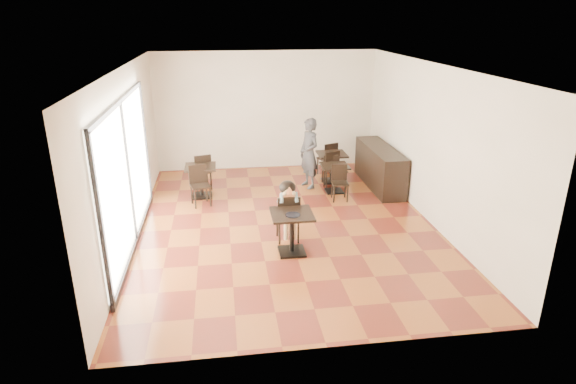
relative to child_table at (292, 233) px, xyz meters
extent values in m
cube|color=brown|center=(0.07, 1.30, -0.39)|extent=(6.00, 8.00, 0.01)
cube|color=white|center=(0.07, 1.30, 2.81)|extent=(6.00, 8.00, 0.01)
cube|color=white|center=(0.07, 5.30, 1.21)|extent=(6.00, 0.01, 3.20)
cube|color=white|center=(0.07, -2.70, 1.21)|extent=(6.00, 0.01, 3.20)
cube|color=white|center=(-2.93, 1.30, 1.21)|extent=(0.01, 8.00, 3.20)
cube|color=white|center=(3.07, 1.30, 1.21)|extent=(0.01, 8.00, 3.20)
cube|color=white|center=(-2.90, 0.80, 1.01)|extent=(0.04, 4.50, 2.60)
cylinder|color=black|center=(0.00, -0.10, 0.40)|extent=(0.27, 0.27, 0.02)
imported|color=#393A3F|center=(0.94, 3.48, 0.48)|extent=(0.63, 0.75, 1.74)
cube|color=black|center=(2.72, 3.30, 0.11)|extent=(0.60, 2.40, 1.00)
camera|label=1|loc=(-1.17, -7.78, 3.72)|focal=30.00mm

